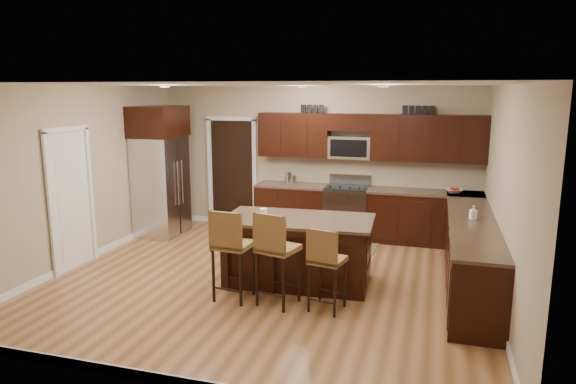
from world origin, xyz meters
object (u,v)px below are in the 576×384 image
(island, at_px, (298,252))
(stool_left, at_px, (231,245))
(stool_mid, at_px, (275,248))
(stool_right, at_px, (325,260))
(range, at_px, (347,212))
(refrigerator, at_px, (160,170))

(island, xyz_separation_m, stool_left, (-0.65, -0.85, 0.31))
(stool_mid, height_order, stool_right, stool_mid)
(stool_right, bearing_deg, range, 106.21)
(island, distance_m, stool_right, 1.04)
(range, distance_m, island, 2.42)
(stool_right, bearing_deg, stool_left, -168.69)
(stool_mid, bearing_deg, refrigerator, 154.29)
(stool_mid, bearing_deg, island, 99.93)
(stool_mid, relative_size, stool_right, 1.14)
(range, bearing_deg, stool_left, -105.53)
(stool_left, height_order, stool_right, stool_left)
(stool_left, distance_m, stool_mid, 0.58)
(island, bearing_deg, range, 80.93)
(range, distance_m, stool_left, 3.39)
(stool_left, distance_m, stool_right, 1.21)
(stool_mid, bearing_deg, range, 98.48)
(stool_right, height_order, refrigerator, refrigerator)
(refrigerator, bearing_deg, stool_right, -34.51)
(range, bearing_deg, island, -96.17)
(island, xyz_separation_m, stool_right, (0.56, -0.84, 0.22))
(stool_right, relative_size, refrigerator, 0.44)
(range, height_order, stool_left, stool_left)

